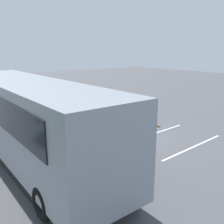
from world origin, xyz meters
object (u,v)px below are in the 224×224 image
spectator_left (86,128)px  spectator_right (59,117)px  spectator_centre (74,121)px  spectator_far_left (109,133)px  parked_motorcycle_silver (100,151)px  traffic_cone (156,121)px  stunt_motorcycle (125,107)px  tour_bus (28,120)px

spectator_left → spectator_right: bearing=1.0°
spectator_left → spectator_right: (2.44, 0.04, -0.04)m
spectator_centre → spectator_right: bearing=11.7°
spectator_far_left → spectator_left: bearing=15.7°
spectator_left → parked_motorcycle_silver: 1.63m
spectator_centre → traffic_cone: 5.09m
spectator_far_left → stunt_motorcycle: bearing=-47.9°
spectator_far_left → traffic_cone: (1.61, -4.81, -0.72)m
spectator_far_left → spectator_right: 3.68m
spectator_left → traffic_cone: 5.22m
spectator_centre → stunt_motorcycle: 5.60m
stunt_motorcycle → traffic_cone: size_ratio=3.22×
traffic_cone → spectator_far_left: bearing=108.5°
spectator_centre → tour_bus: bearing=106.4°
spectator_centre → traffic_cone: bearing=-100.4°
spectator_left → traffic_cone: spectator_left is taller
spectator_far_left → spectator_right: spectator_far_left is taller
spectator_centre → stunt_motorcycle: bearing=-68.6°
stunt_motorcycle → traffic_cone: (-2.95, 0.24, -0.31)m
parked_motorcycle_silver → tour_bus: bearing=44.1°
tour_bus → parked_motorcycle_silver: (-2.07, -2.01, -1.16)m
spectator_centre → traffic_cone: spectator_centre is taller
spectator_far_left → spectator_centre: 2.53m
spectator_far_left → stunt_motorcycle: spectator_far_left is taller
spectator_far_left → spectator_centre: (2.52, 0.15, 0.00)m
spectator_far_left → spectator_left: same height
spectator_far_left → spectator_left: 1.26m
spectator_centre → spectator_right: 1.16m
stunt_motorcycle → spectator_far_left: bearing=132.1°
tour_bus → spectator_far_left: 3.27m
tour_bus → spectator_left: 2.48m
spectator_left → spectator_centre: 1.33m
tour_bus → traffic_cone: size_ratio=17.92×
tour_bus → traffic_cone: (-0.17, -7.49, -1.34)m
stunt_motorcycle → traffic_cone: 2.97m
spectator_left → stunt_motorcycle: 6.36m
tour_bus → spectator_left: size_ratio=6.57×
parked_motorcycle_silver → spectator_right: bearing=-4.1°
stunt_motorcycle → spectator_right: bearing=99.5°
tour_bus → parked_motorcycle_silver: tour_bus is taller
spectator_left → parked_motorcycle_silver: size_ratio=0.84×
parked_motorcycle_silver → traffic_cone: 5.80m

